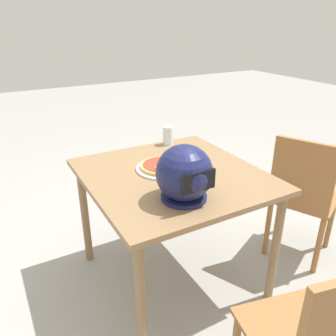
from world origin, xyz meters
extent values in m
plane|color=#9E9E99|center=(0.00, 0.00, 0.00)|extent=(14.00, 14.00, 0.00)
cube|color=olive|center=(0.00, 0.00, 0.74)|extent=(0.96, 1.00, 0.03)
cylinder|color=olive|center=(-0.42, -0.44, 0.36)|extent=(0.05, 0.05, 0.72)
cylinder|color=olive|center=(0.42, -0.44, 0.36)|extent=(0.05, 0.05, 0.72)
cylinder|color=olive|center=(-0.42, 0.44, 0.36)|extent=(0.05, 0.05, 0.72)
cylinder|color=olive|center=(0.42, 0.44, 0.36)|extent=(0.05, 0.05, 0.72)
cylinder|color=white|center=(0.02, -0.08, 0.76)|extent=(0.32, 0.32, 0.01)
cylinder|color=tan|center=(0.02, -0.08, 0.77)|extent=(0.27, 0.27, 0.02)
cylinder|color=red|center=(0.02, -0.08, 0.78)|extent=(0.24, 0.24, 0.00)
sphere|color=#234C1E|center=(0.01, -0.10, 0.80)|extent=(0.04, 0.04, 0.04)
sphere|color=#234C1E|center=(-0.02, -0.04, 0.80)|extent=(0.04, 0.04, 0.04)
sphere|color=#234C1E|center=(0.00, -0.08, 0.80)|extent=(0.04, 0.04, 0.04)
cylinder|color=#E0D172|center=(-0.05, -0.02, 0.79)|extent=(0.03, 0.03, 0.01)
cylinder|color=#E0D172|center=(0.09, -0.03, 0.79)|extent=(0.02, 0.02, 0.01)
cylinder|color=#E0D172|center=(-0.02, 0.02, 0.80)|extent=(0.02, 0.02, 0.02)
cylinder|color=#E0D172|center=(-0.02, 0.02, 0.80)|extent=(0.02, 0.02, 0.02)
cylinder|color=#E0D172|center=(-0.01, -0.05, 0.79)|extent=(0.02, 0.02, 0.01)
sphere|color=#191E4C|center=(0.10, 0.28, 0.89)|extent=(0.28, 0.28, 0.28)
cylinder|color=#191E4C|center=(0.10, 0.28, 0.76)|extent=(0.23, 0.23, 0.02)
cube|color=black|center=(0.10, 0.40, 0.90)|extent=(0.17, 0.02, 0.09)
cylinder|color=silver|center=(-0.21, -0.43, 0.82)|extent=(0.07, 0.07, 0.13)
cube|color=#996638|center=(-0.93, 0.20, 0.44)|extent=(0.53, 0.53, 0.02)
cube|color=#996638|center=(-0.76, 0.27, 0.68)|extent=(0.19, 0.36, 0.45)
cylinder|color=#996638|center=(-1.01, -0.03, 0.21)|extent=(0.04, 0.04, 0.43)
cylinder|color=#996638|center=(-1.16, 0.28, 0.21)|extent=(0.04, 0.04, 0.43)
cylinder|color=#996638|center=(-0.70, 0.11, 0.21)|extent=(0.04, 0.04, 0.43)
cylinder|color=#996638|center=(-0.85, 0.42, 0.21)|extent=(0.04, 0.04, 0.43)
cube|color=#996638|center=(-0.02, 0.95, 0.44)|extent=(0.48, 0.48, 0.02)
cylinder|color=#996638|center=(-0.22, 0.82, 0.21)|extent=(0.04, 0.04, 0.43)
camera|label=1|loc=(0.87, 1.51, 1.57)|focal=36.13mm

